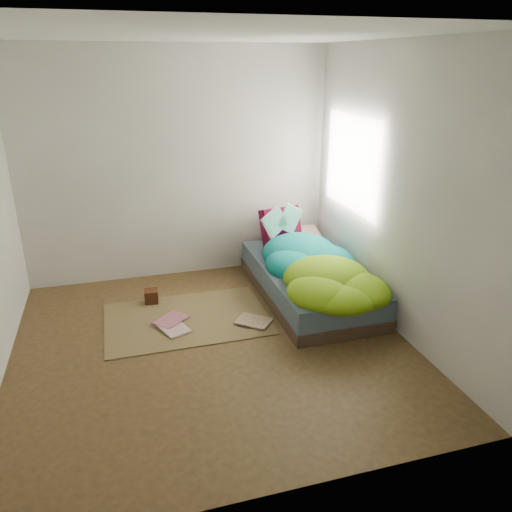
{
  "coord_description": "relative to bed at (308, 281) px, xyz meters",
  "views": [
    {
      "loc": [
        -0.72,
        -3.89,
        2.43
      ],
      "look_at": [
        0.63,
        0.75,
        0.52
      ],
      "focal_mm": 35.0,
      "sensor_mm": 36.0,
      "label": 1
    }
  ],
  "objects": [
    {
      "name": "ground",
      "position": [
        -1.22,
        -0.72,
        -0.17
      ],
      "size": [
        3.5,
        3.5,
        0.0
      ],
      "primitive_type": "cube",
      "color": "#46311A",
      "rests_on": "ground"
    },
    {
      "name": "room_walls",
      "position": [
        -1.21,
        -0.71,
        1.46
      ],
      "size": [
        3.54,
        3.54,
        2.62
      ],
      "color": "beige",
      "rests_on": "ground"
    },
    {
      "name": "bed",
      "position": [
        0.0,
        0.0,
        0.0
      ],
      "size": [
        1.0,
        2.0,
        0.34
      ],
      "color": "#3D3121",
      "rests_on": "ground"
    },
    {
      "name": "duvet",
      "position": [
        0.0,
        -0.22,
        0.34
      ],
      "size": [
        0.96,
        1.84,
        0.34
      ],
      "primitive_type": null,
      "color": "#077177",
      "rests_on": "bed"
    },
    {
      "name": "rug",
      "position": [
        -1.37,
        -0.17,
        -0.16
      ],
      "size": [
        1.6,
        1.1,
        0.01
      ],
      "primitive_type": "cube",
      "color": "brown",
      "rests_on": "ground"
    },
    {
      "name": "pillow_floral",
      "position": [
        0.16,
        0.81,
        0.23
      ],
      "size": [
        0.57,
        0.38,
        0.12
      ],
      "primitive_type": "cube",
      "rotation": [
        0.0,
        0.0,
        -0.08
      ],
      "color": "silver",
      "rests_on": "bed"
    },
    {
      "name": "pillow_magenta",
      "position": [
        -0.08,
        0.71,
        0.41
      ],
      "size": [
        0.49,
        0.24,
        0.47
      ],
      "primitive_type": "cube",
      "rotation": [
        0.0,
        0.0,
        0.21
      ],
      "color": "#4E051E",
      "rests_on": "bed"
    },
    {
      "name": "open_book",
      "position": [
        -0.13,
        0.51,
        0.65
      ],
      "size": [
        0.48,
        0.26,
        0.29
      ],
      "primitive_type": null,
      "rotation": [
        0.0,
        0.0,
        0.37
      ],
      "color": "green",
      "rests_on": "duvet"
    },
    {
      "name": "wooden_box",
      "position": [
        -1.67,
        0.29,
        -0.09
      ],
      "size": [
        0.15,
        0.15,
        0.14
      ],
      "primitive_type": "cube",
      "rotation": [
        0.0,
        0.0,
        -0.11
      ],
      "color": "#37170C",
      "rests_on": "rug"
    },
    {
      "name": "floor_book_a",
      "position": [
        -1.63,
        -0.41,
        -0.14
      ],
      "size": [
        0.32,
        0.37,
        0.02
      ],
      "primitive_type": "imported",
      "rotation": [
        0.0,
        0.0,
        0.35
      ],
      "color": "silver",
      "rests_on": "rug"
    },
    {
      "name": "floor_book_b",
      "position": [
        -1.61,
        -0.11,
        -0.14
      ],
      "size": [
        0.4,
        0.39,
        0.03
      ],
      "primitive_type": "imported",
      "rotation": [
        0.0,
        0.0,
        -0.85
      ],
      "color": "#C2707F",
      "rests_on": "rug"
    },
    {
      "name": "floor_book_c",
      "position": [
        -0.82,
        -0.54,
        -0.14
      ],
      "size": [
        0.41,
        0.39,
        0.02
      ],
      "primitive_type": "imported",
      "rotation": [
        0.0,
        0.0,
        0.88
      ],
      "color": "tan",
      "rests_on": "rug"
    }
  ]
}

